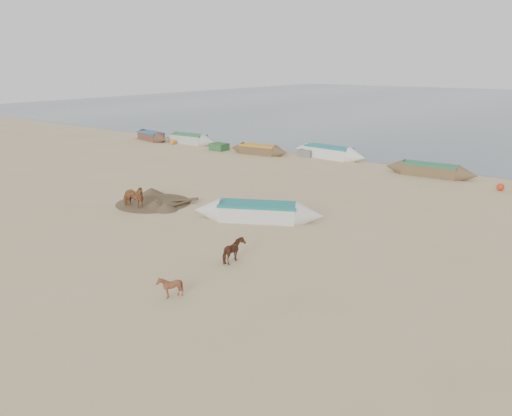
{
  "coord_description": "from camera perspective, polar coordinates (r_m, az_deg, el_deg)",
  "views": [
    {
      "loc": [
        13.08,
        -13.47,
        7.42
      ],
      "look_at": [
        0.0,
        4.0,
        1.0
      ],
      "focal_mm": 35.0,
      "sensor_mm": 36.0,
      "label": 1
    }
  ],
  "objects": [
    {
      "name": "beach_clutter",
      "position": [
        35.37,
        20.66,
        3.71
      ],
      "size": [
        44.78,
        3.61,
        0.64
      ],
      "color": "#2A5F30",
      "rests_on": "ground"
    },
    {
      "name": "waterline_canoes",
      "position": [
        36.99,
        14.63,
        4.98
      ],
      "size": [
        54.45,
        4.36,
        0.96
      ],
      "color": "brown",
      "rests_on": "ground"
    },
    {
      "name": "calf_front",
      "position": [
        16.65,
        -9.82,
        -8.86
      ],
      "size": [
        0.86,
        0.81,
        0.77
      ],
      "primitive_type": "imported",
      "rotation": [
        0.0,
        0.0,
        -1.23
      ],
      "color": "brown",
      "rests_on": "ground"
    },
    {
      "name": "ground",
      "position": [
        20.19,
        -6.85,
        -5.29
      ],
      "size": [
        140.0,
        140.0,
        0.0
      ],
      "primitive_type": "plane",
      "color": "tan",
      "rests_on": "ground"
    },
    {
      "name": "calf_right",
      "position": [
        19.11,
        -2.49,
        -4.96
      ],
      "size": [
        1.14,
        1.19,
        0.93
      ],
      "primitive_type": "imported",
      "rotation": [
        0.0,
        0.0,
        2.09
      ],
      "color": "#592F1D",
      "rests_on": "ground"
    },
    {
      "name": "debris_pile",
      "position": [
        27.74,
        -11.64,
        1.03
      ],
      "size": [
        5.2,
        5.2,
        0.46
      ],
      "primitive_type": "cone",
      "rotation": [
        0.0,
        0.0,
        -0.34
      ],
      "color": "brown",
      "rests_on": "ground"
    },
    {
      "name": "cow_adult",
      "position": [
        26.56,
        -13.89,
        1.16
      ],
      "size": [
        1.65,
        0.93,
        1.32
      ],
      "primitive_type": "imported",
      "rotation": [
        0.0,
        0.0,
        1.72
      ],
      "color": "brown",
      "rests_on": "ground"
    },
    {
      "name": "near_canoe",
      "position": [
        24.15,
        0.23,
        -0.44
      ],
      "size": [
        6.28,
        4.12,
        0.85
      ],
      "primitive_type": null,
      "rotation": [
        0.0,
        0.0,
        0.48
      ],
      "color": "silver",
      "rests_on": "ground"
    }
  ]
}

